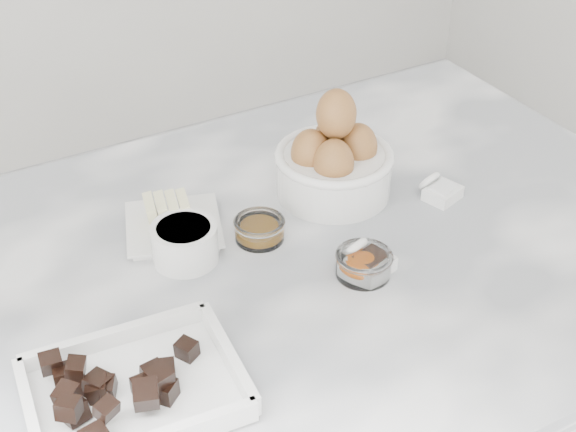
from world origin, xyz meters
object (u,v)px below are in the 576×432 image
object	(u,v)px
butter_plate	(172,221)
salt_spoon	(439,190)
honey_bowl	(259,229)
zest_bowl	(364,263)
vanilla_spoon	(367,261)
sugar_ramekin	(185,242)
chocolate_dish	(134,384)
egg_bowl	(334,161)

from	to	relation	value
butter_plate	salt_spoon	bearing A→B (deg)	-16.69
honey_bowl	zest_bowl	bearing A→B (deg)	-58.50
vanilla_spoon	sugar_ramekin	bearing A→B (deg)	145.51
chocolate_dish	honey_bowl	xyz separation A→B (m)	(0.26, 0.20, -0.01)
vanilla_spoon	honey_bowl	bearing A→B (deg)	125.41
sugar_ramekin	egg_bowl	world-z (taller)	egg_bowl
butter_plate	salt_spoon	world-z (taller)	butter_plate
honey_bowl	vanilla_spoon	world-z (taller)	vanilla_spoon
sugar_ramekin	salt_spoon	bearing A→B (deg)	-7.05
zest_bowl	egg_bowl	bearing A→B (deg)	69.77
chocolate_dish	honey_bowl	world-z (taller)	chocolate_dish
butter_plate	honey_bowl	world-z (taller)	butter_plate
egg_bowl	honey_bowl	world-z (taller)	egg_bowl
chocolate_dish	salt_spoon	size ratio (longest dim) A/B	3.37
chocolate_dish	salt_spoon	bearing A→B (deg)	15.92
vanilla_spoon	egg_bowl	bearing A→B (deg)	71.71
egg_bowl	zest_bowl	distance (m)	0.20
sugar_ramekin	zest_bowl	bearing A→B (deg)	-36.91
egg_bowl	vanilla_spoon	world-z (taller)	egg_bowl
honey_bowl	salt_spoon	bearing A→B (deg)	-8.11
honey_bowl	zest_bowl	xyz separation A→B (m)	(0.08, -0.14, 0.00)
egg_bowl	zest_bowl	xyz separation A→B (m)	(-0.07, -0.19, -0.04)
honey_bowl	zest_bowl	distance (m)	0.16
chocolate_dish	sugar_ramekin	xyz separation A→B (m)	(0.15, 0.21, 0.00)
egg_bowl	butter_plate	bearing A→B (deg)	174.24
chocolate_dish	vanilla_spoon	size ratio (longest dim) A/B	3.07
chocolate_dish	zest_bowl	distance (m)	0.35
butter_plate	vanilla_spoon	world-z (taller)	butter_plate
egg_bowl	honey_bowl	size ratio (longest dim) A/B	2.45
sugar_ramekin	egg_bowl	distance (m)	0.27
sugar_ramekin	salt_spoon	distance (m)	0.40
egg_bowl	salt_spoon	xyz separation A→B (m)	(0.13, -0.09, -0.04)
egg_bowl	salt_spoon	world-z (taller)	egg_bowl
egg_bowl	salt_spoon	size ratio (longest dim) A/B	2.44
egg_bowl	vanilla_spoon	xyz separation A→B (m)	(-0.06, -0.18, -0.04)
egg_bowl	sugar_ramekin	bearing A→B (deg)	-170.97
zest_bowl	salt_spoon	distance (m)	0.23
butter_plate	egg_bowl	xyz separation A→B (m)	(0.26, -0.03, 0.04)
chocolate_dish	butter_plate	bearing A→B (deg)	60.01
chocolate_dish	egg_bowl	distance (m)	0.48
egg_bowl	vanilla_spoon	distance (m)	0.20
chocolate_dish	butter_plate	distance (m)	0.32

